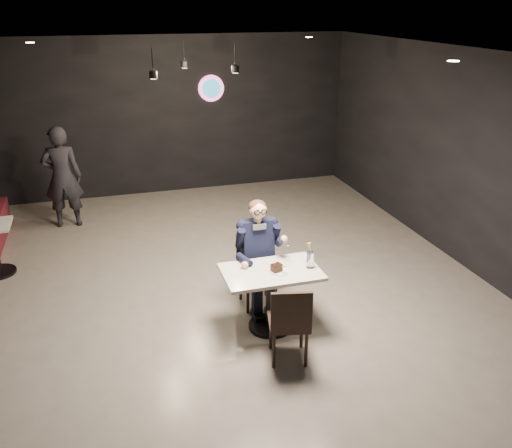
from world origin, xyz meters
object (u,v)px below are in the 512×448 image
object	(u,v)px
chair_far	(257,272)
passerby	(62,177)
main_table	(271,299)
chair_near	(289,321)
seated_man	(257,253)
sundae_glass	(310,260)

from	to	relation	value
chair_far	passerby	distance (m)	4.17
main_table	chair_near	size ratio (longest dim) A/B	1.20
seated_man	chair_near	bearing A→B (deg)	-90.00
chair_near	seated_man	world-z (taller)	seated_man
main_table	seated_man	distance (m)	0.65
main_table	passerby	bearing A→B (deg)	120.63
main_table	chair_near	xyz separation A→B (m)	(0.00, -0.61, 0.09)
chair_far	passerby	size ratio (longest dim) A/B	0.53
chair_far	sundae_glass	size ratio (longest dim) A/B	4.84
sundae_glass	chair_near	bearing A→B (deg)	-129.12
chair_far	seated_man	xyz separation A→B (m)	(0.00, 0.00, 0.26)
chair_near	chair_far	bearing A→B (deg)	102.88
chair_near	passerby	xyz separation A→B (m)	(-2.35, 4.57, 0.40)
chair_near	passerby	size ratio (longest dim) A/B	0.53
sundae_glass	passerby	bearing A→B (deg)	124.82
seated_man	passerby	bearing A→B (deg)	124.51
chair_near	seated_man	xyz separation A→B (m)	(0.00, 1.16, 0.26)
chair_far	sundae_glass	distance (m)	0.85
chair_far	seated_man	size ratio (longest dim) A/B	0.64
main_table	seated_man	size ratio (longest dim) A/B	0.76
passerby	sundae_glass	bearing A→B (deg)	127.34
seated_man	passerby	distance (m)	4.15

